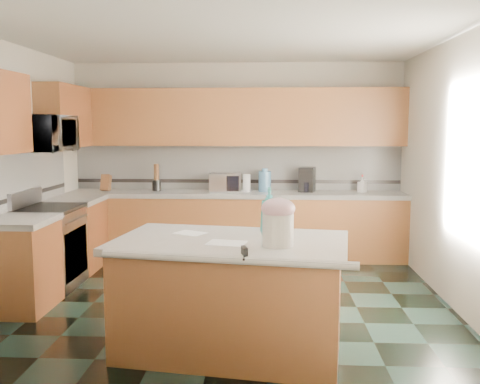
{
  "coord_description": "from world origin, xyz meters",
  "views": [
    {
      "loc": [
        0.45,
        -5.27,
        1.8
      ],
      "look_at": [
        0.15,
        0.35,
        1.12
      ],
      "focal_mm": 40.0,
      "sensor_mm": 36.0,
      "label": 1
    }
  ],
  "objects_px": {
    "island_top": "(231,243)",
    "treat_jar": "(278,230)",
    "island_base": "(231,299)",
    "knife_block": "(106,183)",
    "coffee_maker": "(307,180)",
    "soap_bottle_island": "(269,211)",
    "toaster_oven": "(225,182)"
  },
  "relations": [
    {
      "from": "knife_block",
      "to": "island_top",
      "type": "bearing_deg",
      "value": -54.86
    },
    {
      "from": "soap_bottle_island",
      "to": "knife_block",
      "type": "relative_size",
      "value": 1.77
    },
    {
      "from": "island_base",
      "to": "island_top",
      "type": "xyz_separation_m",
      "value": [
        0.0,
        0.0,
        0.46
      ]
    },
    {
      "from": "island_base",
      "to": "treat_jar",
      "type": "relative_size",
      "value": 7.01
    },
    {
      "from": "treat_jar",
      "to": "soap_bottle_island",
      "type": "distance_m",
      "value": 0.42
    },
    {
      "from": "treat_jar",
      "to": "coffee_maker",
      "type": "bearing_deg",
      "value": 106.26
    },
    {
      "from": "soap_bottle_island",
      "to": "coffee_maker",
      "type": "relative_size",
      "value": 1.17
    },
    {
      "from": "island_top",
      "to": "island_base",
      "type": "bearing_deg",
      "value": -171.57
    },
    {
      "from": "toaster_oven",
      "to": "coffee_maker",
      "type": "height_order",
      "value": "coffee_maker"
    },
    {
      "from": "island_top",
      "to": "toaster_oven",
      "type": "bearing_deg",
      "value": 103.84
    },
    {
      "from": "island_top",
      "to": "treat_jar",
      "type": "xyz_separation_m",
      "value": [
        0.37,
        -0.22,
        0.15
      ]
    },
    {
      "from": "treat_jar",
      "to": "knife_block",
      "type": "bearing_deg",
      "value": 148.62
    },
    {
      "from": "island_base",
      "to": "coffee_maker",
      "type": "distance_m",
      "value": 3.36
    },
    {
      "from": "island_base",
      "to": "toaster_oven",
      "type": "distance_m",
      "value": 3.23
    },
    {
      "from": "soap_bottle_island",
      "to": "coffee_maker",
      "type": "distance_m",
      "value": 3.05
    },
    {
      "from": "island_base",
      "to": "toaster_oven",
      "type": "xyz_separation_m",
      "value": [
        -0.3,
        3.16,
        0.61
      ]
    },
    {
      "from": "island_base",
      "to": "knife_block",
      "type": "distance_m",
      "value": 3.78
    },
    {
      "from": "island_base",
      "to": "island_top",
      "type": "distance_m",
      "value": 0.46
    },
    {
      "from": "island_top",
      "to": "knife_block",
      "type": "bearing_deg",
      "value": 130.45
    },
    {
      "from": "island_base",
      "to": "soap_bottle_island",
      "type": "height_order",
      "value": "soap_bottle_island"
    },
    {
      "from": "soap_bottle_island",
      "to": "knife_block",
      "type": "distance_m",
      "value": 3.75
    },
    {
      "from": "knife_block",
      "to": "soap_bottle_island",
      "type": "bearing_deg",
      "value": -49.42
    },
    {
      "from": "knife_block",
      "to": "island_base",
      "type": "bearing_deg",
      "value": -54.86
    },
    {
      "from": "island_top",
      "to": "treat_jar",
      "type": "height_order",
      "value": "treat_jar"
    },
    {
      "from": "island_base",
      "to": "soap_bottle_island",
      "type": "xyz_separation_m",
      "value": [
        0.3,
        0.18,
        0.69
      ]
    },
    {
      "from": "knife_block",
      "to": "toaster_oven",
      "type": "relative_size",
      "value": 0.52
    },
    {
      "from": "treat_jar",
      "to": "coffee_maker",
      "type": "xyz_separation_m",
      "value": [
        0.46,
        3.41,
        0.05
      ]
    },
    {
      "from": "island_base",
      "to": "soap_bottle_island",
      "type": "bearing_deg",
      "value": 39.73
    },
    {
      "from": "soap_bottle_island",
      "to": "knife_block",
      "type": "height_order",
      "value": "soap_bottle_island"
    },
    {
      "from": "island_base",
      "to": "island_top",
      "type": "bearing_deg",
      "value": 8.43
    },
    {
      "from": "island_base",
      "to": "treat_jar",
      "type": "distance_m",
      "value": 0.75
    },
    {
      "from": "knife_block",
      "to": "coffee_maker",
      "type": "height_order",
      "value": "coffee_maker"
    }
  ]
}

